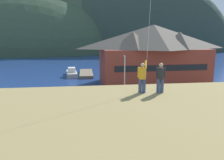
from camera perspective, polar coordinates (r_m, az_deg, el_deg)
The scene contains 19 objects.
ground_plane at distance 23.24m, azimuth -0.73°, elevation -13.13°, with size 600.00×600.00×0.00m, color #66604C.
parking_lot_pad at distance 27.83m, azimuth -1.91°, elevation -8.77°, with size 40.00×20.00×0.10m, color gray.
bay_water at distance 81.61m, azimuth -5.51°, elevation 4.63°, with size 360.00×84.00×0.03m, color navy.
far_hill_west_ridge at distance 140.07m, azimuth -17.94°, elevation 6.97°, with size 92.28×73.72×67.84m, color #334733.
far_hill_east_peak at distance 139.34m, azimuth -14.94°, elevation 7.12°, with size 80.65×46.74×88.66m, color #3D4C38.
far_hill_center_saddle at distance 141.92m, azimuth 6.05°, elevation 7.51°, with size 129.26×48.78×94.22m, color #2D3D33.
harbor_lodge at distance 45.04m, azimuth 10.75°, elevation 7.04°, with size 22.39×12.11×11.87m.
wharf_dock at distance 55.35m, azimuth -6.77°, elevation 1.70°, with size 3.20×10.96×0.70m.
moored_boat_wharfside at distance 54.35m, azimuth -10.51°, elevation 1.80°, with size 3.22×7.76×2.16m.
parked_car_mid_row_center at distance 23.83m, azimuth -16.85°, elevation -10.23°, with size 4.21×2.08×1.82m.
parked_car_lone_by_shed at distance 27.85m, azimuth -6.85°, elevation -6.63°, with size 4.26×2.18×1.82m.
parked_car_mid_row_near at distance 28.28m, azimuth 4.74°, elevation -6.30°, with size 4.33×2.32×1.82m.
parked_car_back_row_left at distance 23.97m, azimuth 1.61°, elevation -9.59°, with size 4.33×2.31×1.82m.
parked_car_front_row_silver at distance 29.38m, azimuth -18.37°, elevation -6.17°, with size 4.21×2.07×1.82m.
parked_car_back_row_right at distance 25.72m, azimuth 16.76°, elevation -8.60°, with size 4.34×2.33×1.82m.
parked_car_mid_row_far at distance 32.86m, azimuth 25.54°, elevation -4.88°, with size 4.32×2.29×1.82m.
parking_light_pole at distance 32.60m, azimuth 3.31°, elevation 1.40°, with size 0.24×0.78×6.71m.
person_kite_flyer at distance 12.62m, azimuth 7.94°, elevation 0.88°, with size 0.60×0.62×1.86m.
person_companion at distance 12.82m, azimuth 12.59°, elevation 0.81°, with size 0.55×0.40×1.74m.
Camera 1 is at (-2.36, -21.00, 9.68)m, focal length 34.91 mm.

